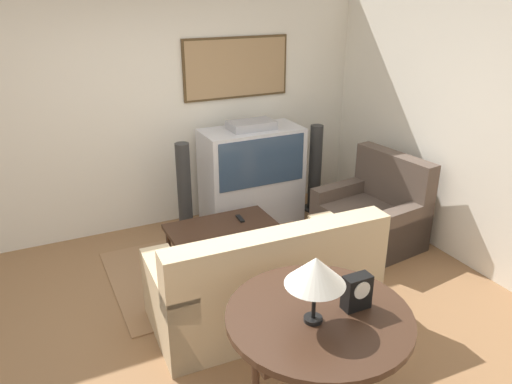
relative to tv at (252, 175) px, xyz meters
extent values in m
plane|color=#8E6642|center=(-1.10, -1.68, -0.58)|extent=(12.00, 12.00, 0.00)
cube|color=silver|center=(-1.10, 0.45, 0.77)|extent=(12.00, 0.06, 2.70)
cube|color=#4C381E|center=(0.00, 0.40, 1.17)|extent=(1.28, 0.03, 0.69)
cube|color=#A37F56|center=(0.00, 0.38, 1.17)|extent=(1.23, 0.01, 0.64)
cube|color=silver|center=(1.53, -1.68, 0.77)|extent=(0.06, 12.00, 2.70)
cube|color=#99704C|center=(-0.69, -0.82, -0.57)|extent=(2.22, 1.49, 0.01)
cube|color=silver|center=(0.00, 0.00, -0.32)|extent=(1.14, 0.55, 0.51)
cube|color=silver|center=(0.00, 0.00, 0.24)|extent=(1.14, 0.55, 0.62)
cube|color=#2D425B|center=(0.00, -0.28, 0.24)|extent=(1.03, 0.01, 0.55)
cube|color=#9E9EA3|center=(0.00, 0.00, 0.59)|extent=(0.51, 0.30, 0.09)
cube|color=#CCB289|center=(-0.72, -1.72, -0.34)|extent=(1.84, 0.92, 0.47)
cube|color=#CCB289|center=(-0.73, -2.05, 0.13)|extent=(1.82, 0.27, 0.48)
cube|color=#CCB289|center=(0.07, -1.75, -0.26)|extent=(0.27, 0.87, 0.63)
cube|color=#CCB289|center=(-1.51, -1.70, -0.26)|extent=(0.27, 0.87, 0.63)
cube|color=gray|center=(-0.32, -1.93, 0.06)|extent=(0.36, 0.13, 0.34)
cube|color=gray|center=(-1.14, -1.90, 0.06)|extent=(0.36, 0.13, 0.34)
cube|color=brown|center=(0.89, -1.06, -0.37)|extent=(0.96, 1.09, 0.42)
cube|color=brown|center=(1.22, -1.02, 0.11)|extent=(0.30, 1.01, 0.54)
cube|color=brown|center=(0.84, -0.64, -0.30)|extent=(0.85, 0.26, 0.56)
cube|color=brown|center=(0.95, -1.47, -0.30)|extent=(0.85, 0.26, 0.56)
cube|color=#3D2619|center=(-0.68, -0.74, -0.20)|extent=(1.08, 0.60, 0.04)
cylinder|color=#3D2619|center=(-1.17, -0.99, -0.40)|extent=(0.04, 0.04, 0.35)
cylinder|color=#3D2619|center=(-0.19, -0.99, -0.40)|extent=(0.04, 0.04, 0.35)
cylinder|color=#3D2619|center=(-1.17, -0.49, -0.40)|extent=(0.04, 0.04, 0.35)
cylinder|color=#3D2619|center=(-0.19, -0.49, -0.40)|extent=(0.04, 0.04, 0.35)
cylinder|color=#3D2619|center=(-0.91, -2.86, 0.22)|extent=(1.12, 1.12, 0.04)
cube|color=#3D2619|center=(-0.91, -2.86, 0.16)|extent=(0.95, 0.45, 0.08)
cylinder|color=#3D2619|center=(-0.52, -2.80, -0.19)|extent=(0.05, 0.05, 0.77)
cylinder|color=black|center=(-0.98, -2.90, 0.25)|extent=(0.11, 0.11, 0.02)
cylinder|color=black|center=(-0.98, -2.90, 0.45)|extent=(0.02, 0.02, 0.36)
cone|color=white|center=(-0.98, -2.90, 0.58)|extent=(0.35, 0.35, 0.17)
cube|color=black|center=(-0.68, -2.90, 0.35)|extent=(0.17, 0.09, 0.22)
cylinder|color=white|center=(-0.68, -2.95, 0.39)|extent=(0.11, 0.01, 0.11)
cube|color=black|center=(-0.45, -0.68, -0.17)|extent=(0.06, 0.16, 0.02)
cylinder|color=black|center=(-0.83, -0.05, -0.57)|extent=(0.26, 0.26, 0.02)
cylinder|color=#2D2D2D|center=(-0.83, -0.05, -0.04)|extent=(0.15, 0.15, 1.08)
cylinder|color=black|center=(0.83, -0.05, -0.57)|extent=(0.26, 0.26, 0.02)
cylinder|color=#2D2D2D|center=(0.83, -0.05, -0.04)|extent=(0.15, 0.15, 1.08)
camera|label=1|loc=(-2.31, -4.90, 2.04)|focal=35.00mm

